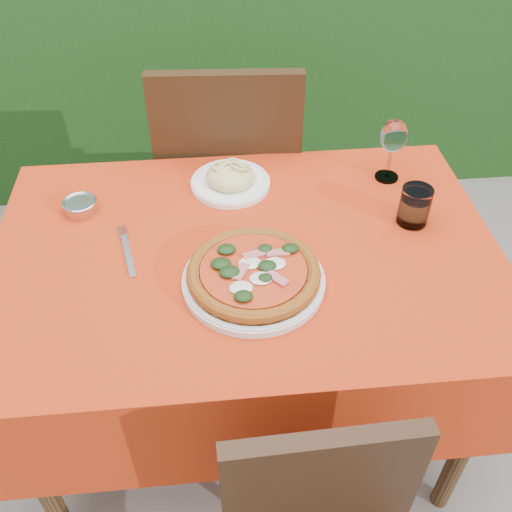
{
  "coord_description": "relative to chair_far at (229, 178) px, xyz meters",
  "views": [
    {
      "loc": [
        -0.08,
        -1.05,
        1.68
      ],
      "look_at": [
        0.02,
        -0.05,
        0.77
      ],
      "focal_mm": 40.0,
      "sensor_mm": 36.0,
      "label": 1
    }
  ],
  "objects": [
    {
      "name": "ground",
      "position": [
        0.01,
        -0.57,
        -0.57
      ],
      "size": [
        60.0,
        60.0,
        0.0
      ],
      "primitive_type": "plane",
      "color": "#68625E",
      "rests_on": "ground"
    },
    {
      "name": "dining_table",
      "position": [
        0.01,
        -0.57,
        0.02
      ],
      "size": [
        1.26,
        0.86,
        0.75
      ],
      "color": "#4D3418",
      "rests_on": "ground"
    },
    {
      "name": "chair_far",
      "position": [
        0.0,
        0.0,
        0.0
      ],
      "size": [
        0.48,
        0.48,
        1.0
      ],
      "rotation": [
        0.0,
        0.0,
        3.08
      ],
      "color": "black",
      "rests_on": "ground"
    },
    {
      "name": "pizza_plate",
      "position": [
        0.02,
        -0.69,
        0.2
      ],
      "size": [
        0.34,
        0.34,
        0.06
      ],
      "rotation": [
        0.0,
        0.0,
        -0.16
      ],
      "color": "silver",
      "rests_on": "dining_table"
    },
    {
      "name": "pasta_plate",
      "position": [
        -0.01,
        -0.3,
        0.2
      ],
      "size": [
        0.22,
        0.22,
        0.06
      ],
      "rotation": [
        0.0,
        0.0,
        0.32
      ],
      "color": "white",
      "rests_on": "dining_table"
    },
    {
      "name": "water_glass",
      "position": [
        0.45,
        -0.5,
        0.22
      ],
      "size": [
        0.08,
        0.08,
        0.1
      ],
      "color": "silver",
      "rests_on": "dining_table"
    },
    {
      "name": "wine_glass",
      "position": [
        0.44,
        -0.3,
        0.3
      ],
      "size": [
        0.08,
        0.08,
        0.18
      ],
      "color": "silver",
      "rests_on": "dining_table"
    },
    {
      "name": "fork",
      "position": [
        -0.28,
        -0.57,
        0.18
      ],
      "size": [
        0.07,
        0.21,
        0.01
      ],
      "primitive_type": "cube",
      "rotation": [
        0.0,
        0.0,
        0.21
      ],
      "color": "silver",
      "rests_on": "dining_table"
    },
    {
      "name": "steel_ramekin",
      "position": [
        -0.41,
        -0.38,
        0.19
      ],
      "size": [
        0.08,
        0.08,
        0.03
      ],
      "primitive_type": "cylinder",
      "color": "silver",
      "rests_on": "dining_table"
    }
  ]
}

